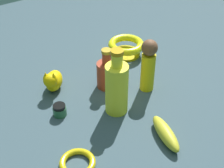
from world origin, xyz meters
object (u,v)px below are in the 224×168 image
person_figure_adult (148,64)px  bowl (126,46)px  nail_polish_jar (60,110)px  banana (166,133)px  bottle_short (107,73)px  cat_figurine (53,80)px  bangle (77,163)px  bottle_tall (117,87)px

person_figure_adult → bowl: 0.24m
nail_polish_jar → banana: 0.35m
bowl → bottle_short: bottle_short is taller
cat_figurine → bowl: (-0.05, 0.35, -0.00)m
bangle → bottle_tall: bearing=119.9°
bangle → banana: banana is taller
bottle_short → banana: 0.32m
bangle → bottle_short: size_ratio=0.66×
bangle → person_figure_adult: bearing=113.5°
bottle_tall → bowl: 0.35m
bangle → cat_figurine: bearing=163.9°
bangle → nail_polish_jar: (-0.21, 0.06, 0.01)m
person_figure_adult → bottle_tall: 0.16m
nail_polish_jar → bowl: bowl is taller
cat_figurine → bottle_short: 0.19m
person_figure_adult → cat_figurine: 0.34m
banana → bowl: bearing=-7.3°
cat_figurine → bangle: (0.34, -0.10, -0.03)m
bottle_short → bowl: bearing=125.8°
bottle_tall → bottle_short: bottle_tall is taller
person_figure_adult → bottle_short: person_figure_adult is taller
person_figure_adult → banana: person_figure_adult is taller
bangle → bottle_short: bottle_short is taller
bottle_tall → bangle: bottle_tall is taller
person_figure_adult → bottle_short: (-0.09, -0.11, -0.05)m
person_figure_adult → cat_figurine: size_ratio=1.83×
bottle_short → banana: (0.32, 0.00, -0.04)m
person_figure_adult → bottle_tall: bottle_tall is taller
nail_polish_jar → bottle_short: size_ratio=0.29×
bowl → banana: (0.45, -0.18, -0.02)m
cat_figurine → bowl: cat_figurine is taller
cat_figurine → bottle_tall: bearing=29.6°
bottle_tall → nail_polish_jar: bearing=-117.1°
person_figure_adult → bottle_short: bearing=-129.4°
bowl → bottle_short: size_ratio=0.96×
nail_polish_jar → bottle_short: (-0.04, 0.21, 0.04)m
cat_figurine → banana: 0.44m
bottle_tall → bowl: (-0.26, 0.23, -0.06)m
person_figure_adult → banana: bearing=-26.0°
person_figure_adult → nail_polish_jar: person_figure_adult is taller
bowl → person_figure_adult: bearing=-18.4°
person_figure_adult → nail_polish_jar: 0.34m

